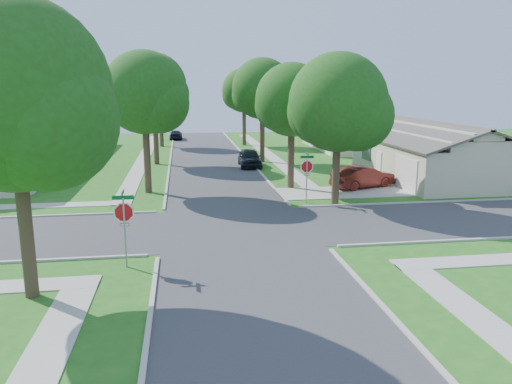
{
  "coord_description": "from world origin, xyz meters",
  "views": [
    {
      "loc": [
        -2.48,
        -23.26,
        6.8
      ],
      "look_at": [
        1.1,
        0.71,
        1.6
      ],
      "focal_mm": 35.0,
      "sensor_mm": 36.0,
      "label": 1
    }
  ],
  "objects_px": {
    "tree_w_far": "(161,97)",
    "car_driveway": "(363,177)",
    "tree_w_mid": "(155,89)",
    "house_ne_near": "(434,158)",
    "tree_e_far": "(244,93)",
    "stop_sign_ne": "(307,169)",
    "house_nw_far": "(52,136)",
    "tree_sw_corner": "(16,103)",
    "car_curb_east": "(250,158)",
    "tree_e_near": "(293,103)",
    "tree_w_near": "(145,96)",
    "tree_ne_corner": "(339,107)",
    "stop_sign_sw": "(124,216)",
    "tree_e_mid": "(263,92)",
    "house_ne_far": "(353,135)",
    "car_curb_west": "(176,135)"
  },
  "relations": [
    {
      "from": "tree_w_far",
      "to": "car_driveway",
      "type": "xyz_separation_m",
      "value": [
        14.2,
        -25.64,
        -4.76
      ]
    },
    {
      "from": "tree_w_mid",
      "to": "house_ne_near",
      "type": "distance_m",
      "value": 23.46
    },
    {
      "from": "tree_e_far",
      "to": "tree_w_mid",
      "type": "distance_m",
      "value": 16.05
    },
    {
      "from": "stop_sign_ne",
      "to": "house_nw_far",
      "type": "bearing_deg",
      "value": 127.16
    },
    {
      "from": "tree_sw_corner",
      "to": "car_curb_east",
      "type": "distance_m",
      "value": 28.09
    },
    {
      "from": "tree_e_near",
      "to": "tree_w_near",
      "type": "distance_m",
      "value": 9.41
    },
    {
      "from": "tree_e_near",
      "to": "tree_ne_corner",
      "type": "distance_m",
      "value": 5.06
    },
    {
      "from": "tree_w_mid",
      "to": "tree_sw_corner",
      "type": "relative_size",
      "value": 1.0
    },
    {
      "from": "stop_sign_sw",
      "to": "tree_w_mid",
      "type": "relative_size",
      "value": 0.31
    },
    {
      "from": "tree_e_near",
      "to": "house_nw_far",
      "type": "height_order",
      "value": "tree_e_near"
    },
    {
      "from": "tree_e_near",
      "to": "car_driveway",
      "type": "relative_size",
      "value": 1.83
    },
    {
      "from": "tree_e_mid",
      "to": "house_ne_near",
      "type": "distance_m",
      "value": 15.77
    },
    {
      "from": "tree_ne_corner",
      "to": "tree_w_far",
      "type": "bearing_deg",
      "value": 110.28
    },
    {
      "from": "house_ne_far",
      "to": "house_nw_far",
      "type": "xyz_separation_m",
      "value": [
        -31.98,
        3.0,
        0.0
      ]
    },
    {
      "from": "stop_sign_ne",
      "to": "house_ne_near",
      "type": "relative_size",
      "value": 0.22
    },
    {
      "from": "tree_ne_corner",
      "to": "house_nw_far",
      "type": "height_order",
      "value": "tree_ne_corner"
    },
    {
      "from": "house_ne_far",
      "to": "tree_w_mid",
      "type": "bearing_deg",
      "value": -158.83
    },
    {
      "from": "tree_w_mid",
      "to": "car_driveway",
      "type": "distance_m",
      "value": 19.85
    },
    {
      "from": "stop_sign_sw",
      "to": "tree_w_near",
      "type": "bearing_deg",
      "value": 89.77
    },
    {
      "from": "car_curb_east",
      "to": "house_ne_far",
      "type": "bearing_deg",
      "value": 41.09
    },
    {
      "from": "tree_e_far",
      "to": "car_curb_west",
      "type": "bearing_deg",
      "value": 136.62
    },
    {
      "from": "tree_w_mid",
      "to": "car_curb_west",
      "type": "bearing_deg",
      "value": 85.99
    },
    {
      "from": "car_curb_west",
      "to": "car_curb_east",
      "type": "bearing_deg",
      "value": 105.66
    },
    {
      "from": "stop_sign_sw",
      "to": "tree_w_near",
      "type": "xyz_separation_m",
      "value": [
        0.06,
        13.71,
        4.08
      ]
    },
    {
      "from": "tree_sw_corner",
      "to": "house_ne_far",
      "type": "height_order",
      "value": "tree_sw_corner"
    },
    {
      "from": "tree_e_far",
      "to": "car_curb_east",
      "type": "height_order",
      "value": "tree_e_far"
    },
    {
      "from": "car_driveway",
      "to": "car_curb_west",
      "type": "xyz_separation_m",
      "value": [
        -12.75,
        33.15,
        -0.17
      ]
    },
    {
      "from": "tree_w_far",
      "to": "tree_ne_corner",
      "type": "height_order",
      "value": "tree_ne_corner"
    },
    {
      "from": "tree_e_mid",
      "to": "house_ne_far",
      "type": "distance_m",
      "value": 14.58
    },
    {
      "from": "tree_e_mid",
      "to": "car_curb_west",
      "type": "distance_m",
      "value": 22.73
    },
    {
      "from": "tree_w_near",
      "to": "tree_sw_corner",
      "type": "height_order",
      "value": "tree_sw_corner"
    },
    {
      "from": "tree_e_mid",
      "to": "stop_sign_sw",
      "type": "bearing_deg",
      "value": -110.2
    },
    {
      "from": "tree_sw_corner",
      "to": "tree_w_near",
      "type": "bearing_deg",
      "value": 80.1
    },
    {
      "from": "stop_sign_sw",
      "to": "car_curb_west",
      "type": "bearing_deg",
      "value": 88.14
    },
    {
      "from": "tree_e_near",
      "to": "car_curb_west",
      "type": "height_order",
      "value": "tree_e_near"
    },
    {
      "from": "stop_sign_sw",
      "to": "tree_sw_corner",
      "type": "bearing_deg",
      "value": -140.03
    },
    {
      "from": "stop_sign_ne",
      "to": "tree_w_far",
      "type": "xyz_separation_m",
      "value": [
        -9.35,
        29.31,
        3.48
      ]
    },
    {
      "from": "stop_sign_ne",
      "to": "house_ne_near",
      "type": "distance_m",
      "value": 12.94
    },
    {
      "from": "tree_e_near",
      "to": "tree_ne_corner",
      "type": "height_order",
      "value": "tree_ne_corner"
    },
    {
      "from": "tree_e_near",
      "to": "car_curb_east",
      "type": "height_order",
      "value": "tree_e_near"
    },
    {
      "from": "tree_ne_corner",
      "to": "tree_w_mid",
      "type": "bearing_deg",
      "value": 123.22
    },
    {
      "from": "stop_sign_sw",
      "to": "car_curb_east",
      "type": "relative_size",
      "value": 0.67
    },
    {
      "from": "house_nw_far",
      "to": "car_curb_east",
      "type": "bearing_deg",
      "value": -35.27
    },
    {
      "from": "stop_sign_sw",
      "to": "tree_e_near",
      "type": "xyz_separation_m",
      "value": [
        9.45,
        13.71,
        3.61
      ]
    },
    {
      "from": "stop_sign_sw",
      "to": "tree_e_mid",
      "type": "relative_size",
      "value": 0.32
    },
    {
      "from": "tree_e_far",
      "to": "car_curb_west",
      "type": "distance_m",
      "value": 12.2
    },
    {
      "from": "house_nw_far",
      "to": "car_curb_east",
      "type": "relative_size",
      "value": 3.05
    },
    {
      "from": "tree_sw_corner",
      "to": "stop_sign_ne",
      "type": "bearing_deg",
      "value": 43.94
    },
    {
      "from": "stop_sign_ne",
      "to": "car_curb_west",
      "type": "xyz_separation_m",
      "value": [
        -7.9,
        36.82,
        -1.46
      ]
    },
    {
      "from": "car_driveway",
      "to": "car_curb_west",
      "type": "distance_m",
      "value": 35.52
    }
  ]
}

